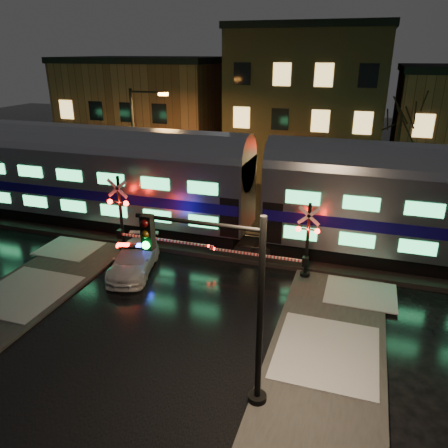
{
  "coord_description": "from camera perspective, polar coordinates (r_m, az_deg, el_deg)",
  "views": [
    {
      "loc": [
        6.97,
        -16.09,
        9.95
      ],
      "look_at": [
        0.9,
        2.5,
        2.2
      ],
      "focal_mm": 35.0,
      "sensor_mm": 36.0,
      "label": 1
    }
  ],
  "objects": [
    {
      "name": "crossing_signal_right",
      "position": [
        20.36,
        9.71,
        -3.14
      ],
      "size": [
        5.26,
        0.63,
        3.72
      ],
      "color": "black",
      "rests_on": "ground"
    },
    {
      "name": "traffic_light",
      "position": [
        12.54,
        0.41,
        -10.78
      ],
      "size": [
        3.93,
        0.7,
        6.07
      ],
      "rotation": [
        0.0,
        0.0,
        0.06
      ],
      "color": "black",
      "rests_on": "ground"
    },
    {
      "name": "building_mid",
      "position": [
        39.13,
        11.07,
        15.07
      ],
      "size": [
        12.0,
        11.0,
        11.5
      ],
      "primitive_type": "cube",
      "color": "brown",
      "rests_on": "ground"
    },
    {
      "name": "ballast",
      "position": [
        24.28,
        -0.19,
        -2.25
      ],
      "size": [
        90.0,
        4.2,
        0.24
      ],
      "primitive_type": "cube",
      "color": "black",
      "rests_on": "ground"
    },
    {
      "name": "police_car",
      "position": [
        21.47,
        -11.67,
        -4.54
      ],
      "size": [
        2.79,
        4.71,
        1.43
      ],
      "rotation": [
        0.0,
        0.0,
        0.24
      ],
      "color": "silver",
      "rests_on": "ground"
    },
    {
      "name": "ground",
      "position": [
        20.16,
        -4.7,
        -8.03
      ],
      "size": [
        120.0,
        120.0,
        0.0
      ],
      "primitive_type": "plane",
      "color": "black",
      "rests_on": "ground"
    },
    {
      "name": "sidewalk_right",
      "position": [
        14.13,
        11.93,
        -23.37
      ],
      "size": [
        4.0,
        20.0,
        0.12
      ],
      "primitive_type": "cube",
      "color": "#2D2D2D",
      "rests_on": "ground"
    },
    {
      "name": "crossing_signal_left",
      "position": [
        23.11,
        -12.59,
        0.19
      ],
      "size": [
        5.84,
        0.66,
        4.14
      ],
      "color": "black",
      "rests_on": "ground"
    },
    {
      "name": "building_left",
      "position": [
        43.35,
        -9.81,
        14.09
      ],
      "size": [
        14.0,
        10.0,
        9.0
      ],
      "primitive_type": "cube",
      "color": "brown",
      "rests_on": "ground"
    },
    {
      "name": "train",
      "position": [
        22.64,
        4.52,
        4.7
      ],
      "size": [
        51.0,
        3.12,
        5.92
      ],
      "color": "black",
      "rests_on": "ballast"
    },
    {
      "name": "streetlight",
      "position": [
        29.27,
        -11.19,
        10.51
      ],
      "size": [
        2.62,
        0.27,
        7.82
      ],
      "color": "black",
      "rests_on": "ground"
    }
  ]
}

